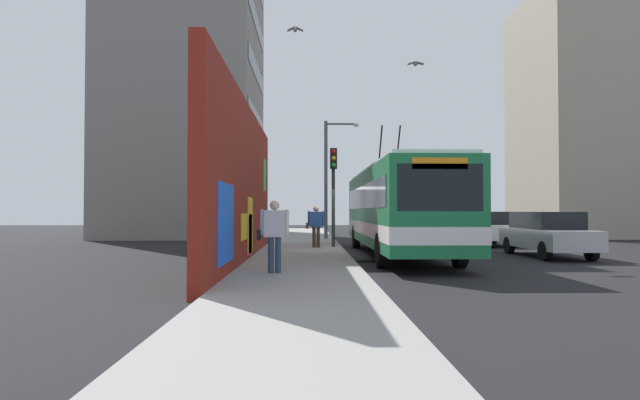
{
  "coord_description": "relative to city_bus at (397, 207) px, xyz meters",
  "views": [
    {
      "loc": [
        -20.24,
        1.35,
        1.6
      ],
      "look_at": [
        -0.3,
        0.93,
        2.03
      ],
      "focal_mm": 29.33,
      "sensor_mm": 36.0,
      "label": 1
    }
  ],
  "objects": [
    {
      "name": "pedestrian_midblock",
      "position": [
        2.22,
        2.87,
        -0.62
      ],
      "size": [
        0.22,
        0.74,
        1.66
      ],
      "color": "#3F3326",
      "rests_on": "sidewalk_slab"
    },
    {
      "name": "parked_car_red",
      "position": [
        10.93,
        -5.2,
        -0.91
      ],
      "size": [
        4.63,
        1.92,
        1.58
      ],
      "color": "#B21E19",
      "rests_on": "ground_plane"
    },
    {
      "name": "sidewalk_slab",
      "position": [
        1.57,
        3.4,
        -1.67
      ],
      "size": [
        48.0,
        3.2,
        0.15
      ],
      "primitive_type": "cube",
      "color": "gray",
      "rests_on": "ground_plane"
    },
    {
      "name": "street_lamp",
      "position": [
        9.01,
        2.03,
        2.03
      ],
      "size": [
        0.44,
        1.84,
        6.25
      ],
      "color": "#4C4C51",
      "rests_on": "sidewalk_slab"
    },
    {
      "name": "parked_car_silver",
      "position": [
        -0.49,
        -5.2,
        -0.91
      ],
      "size": [
        4.57,
        1.74,
        1.58
      ],
      "color": "#B7B7BC",
      "rests_on": "ground_plane"
    },
    {
      "name": "parked_car_white",
      "position": [
        5.63,
        -5.2,
        -0.91
      ],
      "size": [
        4.2,
        1.8,
        1.58
      ],
      "color": "white",
      "rests_on": "ground_plane"
    },
    {
      "name": "traffic_light",
      "position": [
        2.63,
        2.15,
        1.13
      ],
      "size": [
        0.49,
        0.28,
        4.05
      ],
      "color": "#2D382D",
      "rests_on": "sidewalk_slab"
    },
    {
      "name": "flying_pigeons",
      "position": [
        -0.78,
        1.55,
        5.54
      ],
      "size": [
        0.42,
        4.71,
        1.35
      ],
      "color": "gray"
    },
    {
      "name": "building_far_left",
      "position": [
        15.41,
        11.0,
        7.94
      ],
      "size": [
        10.97,
        8.81,
        19.37
      ],
      "color": "gray",
      "rests_on": "ground_plane"
    },
    {
      "name": "parked_car_black",
      "position": [
        16.97,
        -5.2,
        -0.91
      ],
      "size": [
        4.41,
        1.87,
        1.58
      ],
      "color": "black",
      "rests_on": "ground_plane"
    },
    {
      "name": "curbside_puddle",
      "position": [
        -2.07,
        1.2,
        -1.74
      ],
      "size": [
        1.1,
        1.1,
        0.0
      ],
      "primitive_type": "cylinder",
      "color": "black",
      "rests_on": "ground_plane"
    },
    {
      "name": "pedestrian_near_wall",
      "position": [
        -6.32,
        3.97,
        -0.59
      ],
      "size": [
        0.23,
        0.76,
        1.7
      ],
      "color": "#2D3F59",
      "rests_on": "sidewalk_slab"
    },
    {
      "name": "city_bus",
      "position": [
        0.0,
        0.0,
        0.0
      ],
      "size": [
        12.47,
        2.49,
        4.9
      ],
      "color": "#19723F",
      "rests_on": "ground_plane"
    },
    {
      "name": "ground_plane",
      "position": [
        1.57,
        1.8,
        -1.74
      ],
      "size": [
        80.0,
        80.0,
        0.0
      ],
      "primitive_type": "plane",
      "color": "black"
    },
    {
      "name": "building_far_right",
      "position": [
        14.2,
        -15.2,
        5.91
      ],
      "size": [
        8.05,
        8.77,
        15.3
      ],
      "color": "#9E937F",
      "rests_on": "ground_plane"
    },
    {
      "name": "graffiti_wall",
      "position": [
        -2.36,
        5.15,
        0.68
      ],
      "size": [
        14.16,
        0.32,
        4.87
      ],
      "color": "maroon",
      "rests_on": "ground_plane"
    }
  ]
}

